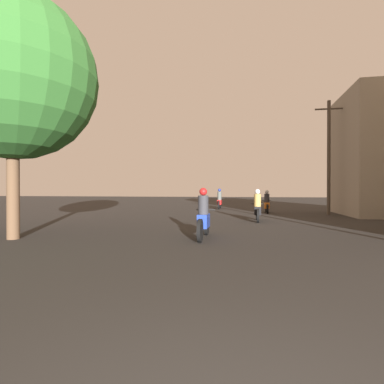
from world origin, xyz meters
TOP-DOWN VIEW (x-y plane):
  - motorcycle_blue at (-1.32, 7.90)m, footprint 0.60×2.10m
  - motorcycle_black at (0.50, 13.34)m, footprint 0.60×1.93m
  - motorcycle_orange at (1.26, 18.49)m, footprint 0.60×1.89m
  - motorcycle_red at (-2.10, 22.26)m, footprint 0.60×1.98m
  - utility_pole_far at (4.86, 18.00)m, footprint 1.60×0.20m
  - street_tree at (-7.00, 6.75)m, footprint 5.01×5.01m

SIDE VIEW (x-z plane):
  - motorcycle_orange at x=1.26m, z-range -0.15..1.34m
  - motorcycle_black at x=0.50m, z-range -0.15..1.38m
  - motorcycle_red at x=-2.10m, z-range -0.16..1.42m
  - motorcycle_blue at x=-1.32m, z-range -0.15..1.41m
  - utility_pole_far at x=4.86m, z-range 0.16..7.03m
  - street_tree at x=-7.00m, z-range 1.20..8.64m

